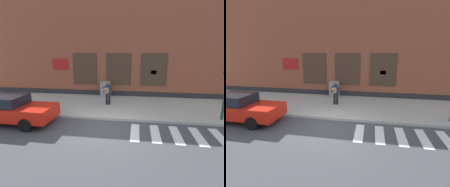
{
  "view_description": "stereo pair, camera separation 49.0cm",
  "coord_description": "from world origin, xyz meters",
  "views": [
    {
      "loc": [
        1.52,
        -7.91,
        3.8
      ],
      "look_at": [
        0.16,
        1.49,
        1.5
      ],
      "focal_mm": 28.0,
      "sensor_mm": 36.0,
      "label": 1
    },
    {
      "loc": [
        2.0,
        -7.83,
        3.8
      ],
      "look_at": [
        0.16,
        1.49,
        1.5
      ],
      "focal_mm": 28.0,
      "sensor_mm": 36.0,
      "label": 2
    }
  ],
  "objects": [
    {
      "name": "building_backdrop",
      "position": [
        -0.0,
        8.37,
        4.18
      ],
      "size": [
        28.0,
        4.06,
        8.38
      ],
      "color": "brown",
      "rests_on": "ground"
    },
    {
      "name": "busker",
      "position": [
        -0.46,
        3.73,
        1.08
      ],
      "size": [
        0.7,
        0.51,
        1.65
      ],
      "color": "black",
      "rests_on": "sidewalk"
    },
    {
      "name": "crosswalk",
      "position": [
        3.9,
        -0.11,
        0.01
      ],
      "size": [
        5.2,
        1.9,
        0.01
      ],
      "color": "silver",
      "rests_on": "ground"
    },
    {
      "name": "ground_plane",
      "position": [
        0.0,
        0.0,
        0.0
      ],
      "size": [
        160.0,
        160.0,
        0.0
      ],
      "primitive_type": "plane",
      "color": "#424449"
    },
    {
      "name": "sidewalk",
      "position": [
        0.0,
        3.78,
        0.07
      ],
      "size": [
        28.0,
        5.19,
        0.14
      ],
      "color": "#ADAAA3",
      "rests_on": "ground"
    },
    {
      "name": "red_car",
      "position": [
        -5.11,
        0.13,
        0.77
      ],
      "size": [
        4.63,
        2.04,
        1.53
      ],
      "color": "red",
      "rests_on": "ground"
    },
    {
      "name": "utility_box",
      "position": [
        -1.01,
        5.92,
        0.77
      ],
      "size": [
        0.77,
        0.7,
        1.26
      ],
      "color": "gray",
      "rests_on": "sidewalk"
    }
  ]
}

